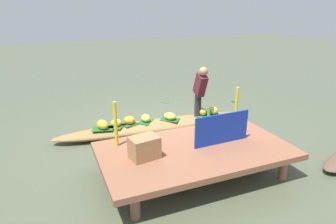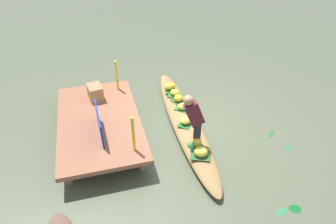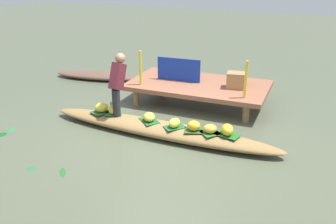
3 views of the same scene
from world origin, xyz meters
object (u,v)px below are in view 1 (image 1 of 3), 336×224
(banana_bunch_5, at_px, (170,116))
(banana_bunch_6, at_px, (202,112))
(banana_bunch_4, at_px, (116,123))
(market_banner, at_px, (222,129))
(produce_crate, at_px, (144,148))
(banana_bunch_2, at_px, (129,120))
(banana_bunch_0, at_px, (146,118))
(vendor_person, at_px, (200,89))
(vendor_boat, at_px, (160,125))
(banana_bunch_1, at_px, (213,110))
(water_bottle, at_px, (209,113))
(banana_bunch_3, at_px, (103,125))

(banana_bunch_5, xyz_separation_m, banana_bunch_6, (-0.82, 0.05, 0.02))
(banana_bunch_4, relative_size, market_banner, 0.23)
(banana_bunch_6, bearing_deg, produce_crate, 42.45)
(banana_bunch_4, distance_m, banana_bunch_5, 1.25)
(banana_bunch_2, bearing_deg, banana_bunch_0, 179.75)
(vendor_person, bearing_deg, vendor_boat, -7.72)
(banana_bunch_4, distance_m, produce_crate, 2.05)
(banana_bunch_5, bearing_deg, banana_bunch_4, -3.60)
(banana_bunch_0, distance_m, banana_bunch_1, 1.68)
(banana_bunch_2, bearing_deg, banana_bunch_6, 175.53)
(banana_bunch_0, xyz_separation_m, produce_crate, (0.69, 2.04, 0.33))
(banana_bunch_0, height_order, banana_bunch_4, banana_bunch_0)
(banana_bunch_6, relative_size, water_bottle, 1.18)
(banana_bunch_5, height_order, water_bottle, water_bottle)
(banana_bunch_6, height_order, water_bottle, water_bottle)
(banana_bunch_6, height_order, market_banner, market_banner)
(vendor_boat, distance_m, banana_bunch_5, 0.31)
(vendor_boat, xyz_separation_m, market_banner, (-0.37, 1.99, 0.63))
(banana_bunch_2, xyz_separation_m, produce_crate, (0.31, 2.04, 0.32))
(banana_bunch_1, height_order, banana_bunch_2, banana_bunch_1)
(banana_bunch_2, distance_m, banana_bunch_4, 0.31)
(banana_bunch_3, height_order, vendor_person, vendor_person)
(banana_bunch_3, distance_m, banana_bunch_5, 1.55)
(banana_bunch_4, bearing_deg, banana_bunch_0, -179.00)
(banana_bunch_4, height_order, water_bottle, water_bottle)
(vendor_boat, distance_m, banana_bunch_2, 0.75)
(banana_bunch_0, xyz_separation_m, banana_bunch_1, (-1.67, 0.15, 0.01))
(banana_bunch_1, height_order, vendor_person, vendor_person)
(banana_bunch_3, xyz_separation_m, market_banner, (-1.69, 2.00, 0.41))
(banana_bunch_1, relative_size, banana_bunch_6, 1.16)
(vendor_boat, xyz_separation_m, produce_crate, (1.03, 1.98, 0.54))
(water_bottle, height_order, market_banner, market_banner)
(water_bottle, bearing_deg, vendor_boat, -10.46)
(vendor_boat, relative_size, banana_bunch_3, 15.29)
(vendor_boat, xyz_separation_m, banana_bunch_1, (-1.34, 0.09, 0.22))
(banana_bunch_0, distance_m, banana_bunch_5, 0.57)
(vendor_person, bearing_deg, banana_bunch_3, -3.40)
(banana_bunch_0, distance_m, vendor_person, 1.43)
(water_bottle, bearing_deg, banana_bunch_0, -10.27)
(banana_bunch_2, xyz_separation_m, market_banner, (-1.08, 2.05, 0.42))
(banana_bunch_0, xyz_separation_m, banana_bunch_6, (-1.39, 0.14, 0.01))
(banana_bunch_3, bearing_deg, banana_bunch_0, -177.12)
(banana_bunch_1, bearing_deg, banana_bunch_6, -2.26)
(banana_bunch_0, bearing_deg, vendor_boat, 170.40)
(banana_bunch_4, bearing_deg, vendor_boat, 177.51)
(banana_bunch_0, distance_m, banana_bunch_6, 1.39)
(banana_bunch_0, relative_size, market_banner, 0.26)
(banana_bunch_0, relative_size, banana_bunch_2, 1.12)
(vendor_boat, bearing_deg, banana_bunch_2, -2.27)
(banana_bunch_3, relative_size, water_bottle, 1.52)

